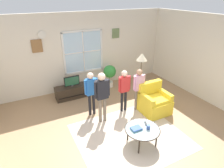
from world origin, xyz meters
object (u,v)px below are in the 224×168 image
Objects in this scene: book_stack at (136,129)px; person_red_shirt at (124,86)px; television at (72,81)px; armchair at (154,102)px; potted_plant_by_window at (110,73)px; person_black_shirt at (102,92)px; tv_stand at (73,92)px; person_pink_shirt at (139,85)px; remote_near_books at (146,123)px; coffee_table at (142,130)px; floor_lamp at (142,62)px; person_blue_shirt at (91,89)px; cup at (148,127)px.

person_red_shirt is (0.46, 1.35, 0.37)m from book_stack.
television is 0.58× the size of armchair.
person_red_shirt is at bearing -102.40° from potted_plant_by_window.
person_black_shirt is (-1.54, 0.25, 0.57)m from armchair.
tv_stand is 2.29m from person_pink_shirt.
book_stack is at bearing -108.90° from person_red_shirt.
remote_near_books is at bearing 12.55° from book_stack.
coffee_table is 0.63× the size of person_pink_shirt.
floor_lamp reaches higher than person_pink_shirt.
person_blue_shirt is at bearing -81.10° from tv_stand.
coffee_table is 5.80× the size of remote_near_books.
cup is 1.53m from person_pink_shirt.
person_black_shirt reaches higher than person_blue_shirt.
television is at bearing 98.92° from person_blue_shirt.
cup is (0.89, -2.96, 0.26)m from tv_stand.
potted_plant_by_window reaches higher than remote_near_books.
coffee_table is 0.51× the size of floor_lamp.
person_red_shirt reaches higher than armchair.
person_black_shirt is 1.70× the size of potted_plant_by_window.
cup is at bearing -73.17° from television.
tv_stand is at bearing -173.60° from potted_plant_by_window.
book_stack is 0.32m from remote_near_books.
armchair is at bearing -30.60° from person_red_shirt.
remote_near_books is at bearing -59.96° from person_black_shirt.
person_black_shirt reaches higher than cup.
person_black_shirt is (-1.19, -0.09, 0.09)m from person_pink_shirt.
potted_plant_by_window is (0.36, 1.66, -0.25)m from person_red_shirt.
television is 3.00m from coffee_table.
person_blue_shirt is at bearing 106.41° from person_black_shirt.
tv_stand is 1.40m from person_blue_shirt.
person_pink_shirt is at bearing 65.13° from cup.
book_stack is at bearing 160.08° from coffee_table.
person_pink_shirt is (1.52, -1.60, 0.21)m from television.
person_black_shirt is at bearing -165.72° from person_red_shirt.
tv_stand is at bearing 102.61° from book_stack.
television reaches higher than tv_stand.
tv_stand is 2.94m from remote_near_books.
cup is at bearing -73.19° from tv_stand.
person_red_shirt is 1.53× the size of potted_plant_by_window.
person_blue_shirt is at bearing -81.08° from television.
armchair is at bearing 42.38° from remote_near_books.
television is 1.47m from potted_plant_by_window.
person_pink_shirt is (0.42, -0.11, -0.00)m from person_red_shirt.
person_pink_shirt is at bearing 4.26° from person_black_shirt.
armchair is 1.45m from coffee_table.
person_blue_shirt is 0.81× the size of floor_lamp.
armchair is 1.41m from cup.
cup is 0.06× the size of floor_lamp.
person_red_shirt is at bearing -158.95° from floor_lamp.
potted_plant_by_window is (1.46, 0.16, 0.35)m from tv_stand.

